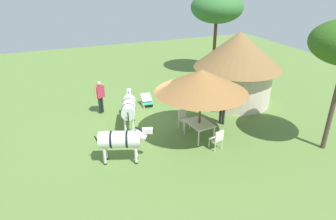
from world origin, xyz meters
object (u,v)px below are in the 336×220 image
patio_chair_east_end (183,117)px  striped_lounge_chair (147,102)px  thatched_hut (237,64)px  acacia_tree_behind_hut (217,8)px  standing_watcher (100,94)px  zebra_by_umbrella (129,107)px  shade_umbrella (201,81)px  patio_chair_near_hut (217,138)px  zebra_nearest_camera (121,140)px  patio_dining_table (199,124)px  guest_beside_umbrella (223,104)px

patio_chair_east_end → striped_lounge_chair: size_ratio=1.05×
thatched_hut → acacia_tree_behind_hut: acacia_tree_behind_hut is taller
acacia_tree_behind_hut → patio_chair_east_end: bearing=-38.8°
standing_watcher → zebra_by_umbrella: bearing=85.1°
thatched_hut → shade_umbrella: (2.90, -3.72, 0.49)m
thatched_hut → patio_chair_near_hut: size_ratio=5.24×
patio_chair_east_end → shade_umbrella: bearing=90.0°
shade_umbrella → zebra_nearest_camera: (0.52, -3.58, -1.69)m
zebra_nearest_camera → zebra_by_umbrella: bearing=178.3°
thatched_hut → zebra_nearest_camera: 8.15m
striped_lounge_chair → zebra_nearest_camera: zebra_nearest_camera is taller
thatched_hut → patio_dining_table: bearing=-52.1°
guest_beside_umbrella → patio_chair_near_hut: bearing=-69.5°
patio_dining_table → striped_lounge_chair: bearing=-166.1°
striped_lounge_chair → zebra_by_umbrella: (1.93, -1.52, 0.74)m
shade_umbrella → guest_beside_umbrella: bearing=115.6°
shade_umbrella → zebra_nearest_camera: 4.00m
shade_umbrella → zebra_nearest_camera: shade_umbrella is taller
guest_beside_umbrella → acacia_tree_behind_hut: (-7.21, 3.63, 3.48)m
shade_umbrella → zebra_by_umbrella: size_ratio=1.77×
striped_lounge_chair → zebra_by_umbrella: 2.56m
shade_umbrella → guest_beside_umbrella: 2.42m
zebra_by_umbrella → acacia_tree_behind_hut: bearing=53.3°
standing_watcher → patio_chair_east_end: bearing=105.5°
patio_chair_east_end → standing_watcher: (-3.05, -3.27, 0.53)m
patio_dining_table → zebra_by_umbrella: bearing=-131.2°
shade_umbrella → zebra_nearest_camera: bearing=-81.8°
patio_dining_table → zebra_nearest_camera: (0.52, -3.58, 0.31)m
thatched_hut → striped_lounge_chair: bearing=-104.8°
patio_dining_table → guest_beside_umbrella: bearing=115.6°
thatched_hut → patio_chair_east_end: (1.77, -3.97, -1.64)m
patio_chair_near_hut → patio_chair_east_end: 2.32m
thatched_hut → patio_chair_near_hut: bearing=-40.7°
shade_umbrella → acacia_tree_behind_hut: acacia_tree_behind_hut is taller
patio_dining_table → standing_watcher: size_ratio=0.77×
patio_dining_table → acacia_tree_behind_hut: acacia_tree_behind_hut is taller
zebra_by_umbrella → shade_umbrella: bearing=-24.4°
thatched_hut → guest_beside_umbrella: thatched_hut is taller
thatched_hut → zebra_nearest_camera: thatched_hut is taller
standing_watcher → acacia_tree_behind_hut: 10.17m
shade_umbrella → patio_dining_table: size_ratio=2.89×
patio_chair_near_hut → guest_beside_umbrella: (-1.91, 1.38, 0.52)m
shade_umbrella → patio_chair_near_hut: (1.13, 0.25, -2.14)m
patio_chair_near_hut → standing_watcher: size_ratio=0.52×
striped_lounge_chair → zebra_by_umbrella: bearing=55.4°
patio_dining_table → acacia_tree_behind_hut: bearing=146.6°
patio_dining_table → patio_chair_near_hut: bearing=12.3°
acacia_tree_behind_hut → patio_chair_near_hut: bearing=-28.8°
thatched_hut → standing_watcher: thatched_hut is taller
thatched_hut → guest_beside_umbrella: bearing=-44.6°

